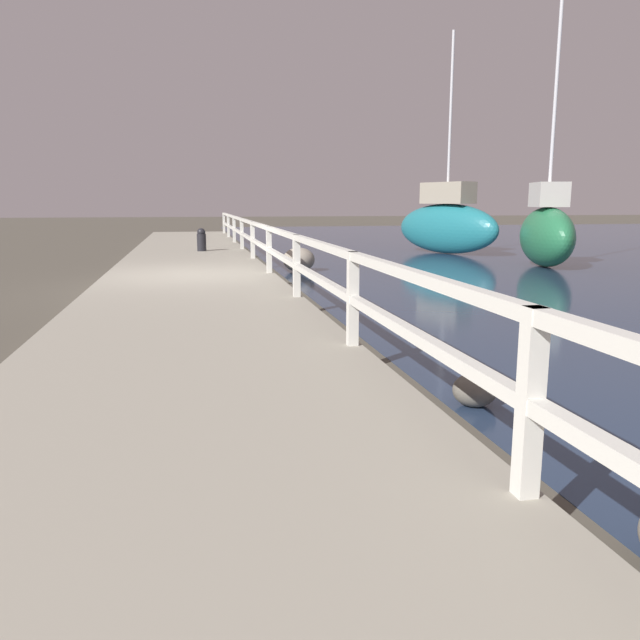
{
  "coord_description": "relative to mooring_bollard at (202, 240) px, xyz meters",
  "views": [
    {
      "loc": [
        0.02,
        -12.23,
        1.64
      ],
      "look_at": [
        2.09,
        -2.23,
        -0.29
      ],
      "focal_mm": 35.0,
      "sensor_mm": 36.0,
      "label": 1
    }
  ],
  "objects": [
    {
      "name": "sailboat_teal",
      "position": [
        7.79,
        0.87,
        0.35
      ],
      "size": [
        2.59,
        4.26,
        6.79
      ],
      "rotation": [
        0.0,
        0.0,
        0.4
      ],
      "color": "#1E707A",
      "rests_on": "water_surface"
    },
    {
      "name": "boulder_far_strip",
      "position": [
        2.21,
        -3.46,
        -0.3
      ],
      "size": [
        0.77,
        0.69,
        0.58
      ],
      "color": "gray",
      "rests_on": "ground"
    },
    {
      "name": "boulder_near_dock",
      "position": [
        1.91,
        -13.64,
        -0.45
      ],
      "size": [
        0.37,
        0.33,
        0.28
      ],
      "color": "#666056",
      "rests_on": "ground"
    },
    {
      "name": "mooring_bollard",
      "position": [
        0.0,
        0.0,
        0.0
      ],
      "size": [
        0.26,
        0.26,
        0.65
      ],
      "color": "black",
      "rests_on": "dock_walkway"
    },
    {
      "name": "ground_plane",
      "position": [
        -0.34,
        -5.93,
        -0.59
      ],
      "size": [
        120.0,
        120.0,
        0.0
      ],
      "primitive_type": "plane",
      "color": "#4C473D"
    },
    {
      "name": "dock_walkway",
      "position": [
        -0.34,
        -5.93,
        -0.46
      ],
      "size": [
        3.26,
        36.0,
        0.27
      ],
      "color": "gray",
      "rests_on": "ground"
    },
    {
      "name": "sailboat_green",
      "position": [
        8.63,
        -3.59,
        0.3
      ],
      "size": [
        1.76,
        3.2,
        7.76
      ],
      "rotation": [
        0.0,
        0.0,
        -0.24
      ],
      "color": "#236B42",
      "rests_on": "water_surface"
    },
    {
      "name": "railing",
      "position": [
        1.19,
        -5.93,
        0.3
      ],
      "size": [
        0.1,
        32.5,
        0.91
      ],
      "color": "silver",
      "rests_on": "dock_walkway"
    }
  ]
}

